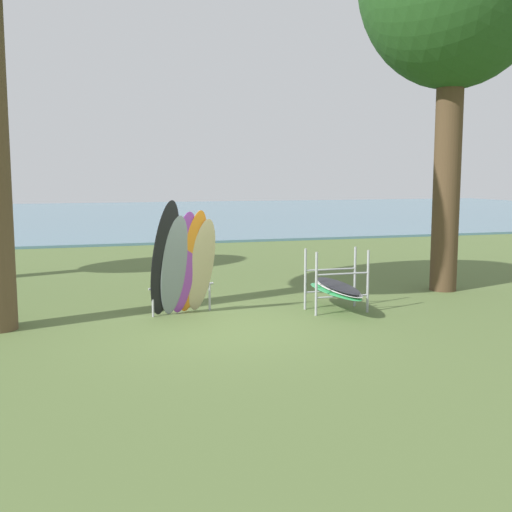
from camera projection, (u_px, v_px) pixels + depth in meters
ground_plane at (220, 329)px, 11.35m from camera, size 80.00×80.00×0.00m
lake_water at (109, 215)px, 41.66m from camera, size 80.00×36.00×0.10m
leaning_board_pile at (183, 264)px, 12.24m from camera, size 1.45×1.10×2.28m
board_storage_rack at (337, 288)px, 12.80m from camera, size 1.15×2.13×1.25m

